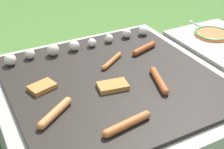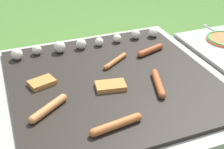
% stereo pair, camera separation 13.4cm
% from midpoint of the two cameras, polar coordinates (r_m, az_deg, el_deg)
% --- Properties ---
extents(grill, '(0.98, 0.98, 0.45)m').
position_cam_midpoint_polar(grill, '(1.48, -2.61, -8.17)').
color(grill, '#9E998E').
rests_on(grill, ground_plane).
extents(side_ledge, '(0.42, 0.48, 0.45)m').
position_cam_midpoint_polar(side_ledge, '(1.89, 16.14, 0.03)').
color(side_ledge, '#9E998E').
rests_on(side_ledge, ground_plane).
extents(sausage_front_center, '(0.16, 0.07, 0.03)m').
position_cam_midpoint_polar(sausage_front_center, '(1.57, 3.47, 4.73)').
color(sausage_front_center, '#93421E').
rests_on(sausage_front_center, grill).
extents(sausage_back_right, '(0.15, 0.11, 0.02)m').
position_cam_midpoint_polar(sausage_back_right, '(1.47, -2.58, 2.46)').
color(sausage_back_right, '#B7602D').
rests_on(sausage_back_right, grill).
extents(sausage_front_left, '(0.16, 0.12, 0.03)m').
position_cam_midpoint_polar(sausage_front_left, '(1.16, -13.65, -6.91)').
color(sausage_front_left, '#C6753D').
rests_on(sausage_front_left, grill).
extents(sausage_mid_right, '(0.20, 0.05, 0.03)m').
position_cam_midpoint_polar(sausage_mid_right, '(1.08, -0.79, -9.15)').
color(sausage_mid_right, '#B7602D').
rests_on(sausage_mid_right, grill).
extents(sausage_back_left, '(0.08, 0.19, 0.03)m').
position_cam_midpoint_polar(sausage_back_left, '(1.32, 5.71, -1.15)').
color(sausage_back_left, '#A34C23').
rests_on(sausage_back_left, grill).
extents(bread_slice_right, '(0.12, 0.10, 0.02)m').
position_cam_midpoint_polar(bread_slice_right, '(1.32, -15.52, -2.31)').
color(bread_slice_right, '#B27033').
rests_on(bread_slice_right, grill).
extents(bread_slice_left, '(0.13, 0.10, 0.02)m').
position_cam_midpoint_polar(bread_slice_left, '(1.29, -2.85, -2.18)').
color(bread_slice_left, '#B27033').
rests_on(bread_slice_left, grill).
extents(mushroom_row, '(0.79, 0.07, 0.06)m').
position_cam_midpoint_polar(mushroom_row, '(1.60, -8.62, 5.38)').
color(mushroom_row, beige).
rests_on(mushroom_row, grill).
extents(plate_colorful, '(0.20, 0.20, 0.02)m').
position_cam_midpoint_polar(plate_colorful, '(1.82, 15.92, 7.14)').
color(plate_colorful, orange).
rests_on(plate_colorful, side_ledge).
extents(fork_utensil, '(0.03, 0.21, 0.01)m').
position_cam_midpoint_polar(fork_utensil, '(1.92, 14.05, 8.49)').
color(fork_utensil, silver).
rests_on(fork_utensil, side_ledge).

